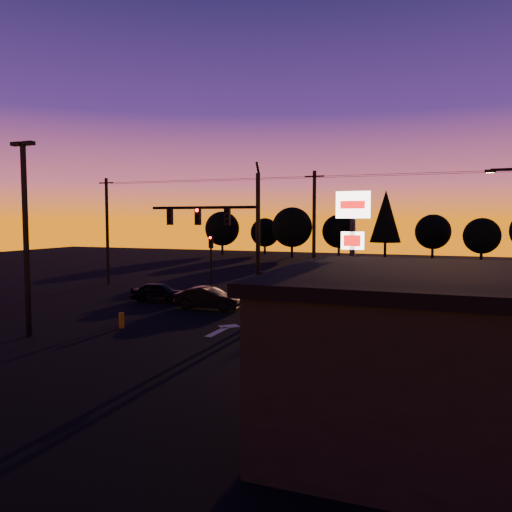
# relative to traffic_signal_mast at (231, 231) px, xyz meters

# --- Properties ---
(ground) EXTENTS (120.00, 120.00, 0.00)m
(ground) POSITION_rel_traffic_signal_mast_xyz_m (0.10, -3.99, -4.94)
(ground) COLOR black
(ground) RESTS_ON ground
(lane_arrow) EXTENTS (1.20, 3.10, 0.01)m
(lane_arrow) POSITION_rel_traffic_signal_mast_xyz_m (0.60, -2.33, -4.93)
(lane_arrow) COLOR beige
(lane_arrow) RESTS_ON ground
(traffic_signal_mast) EXTENTS (6.79, 0.52, 8.58)m
(traffic_signal_mast) POSITION_rel_traffic_signal_mast_xyz_m (0.00, 0.00, 0.00)
(traffic_signal_mast) COLOR black
(traffic_signal_mast) RESTS_ON ground
(secondary_signal) EXTENTS (0.30, 0.31, 4.35)m
(secondary_signal) POSITION_rel_traffic_signal_mast_xyz_m (-4.90, 7.49, -2.07)
(secondary_signal) COLOR black
(secondary_signal) RESTS_ON ground
(parking_lot_light) EXTENTS (1.25, 0.30, 9.14)m
(parking_lot_light) POSITION_rel_traffic_signal_mast_xyz_m (-7.40, -6.99, 0.33)
(parking_lot_light) COLOR black
(parking_lot_light) RESTS_ON ground
(pylon_sign) EXTENTS (1.50, 0.28, 6.80)m
(pylon_sign) POSITION_rel_traffic_signal_mast_xyz_m (7.10, -2.49, -0.02)
(pylon_sign) COLOR black
(pylon_sign) RESTS_ON ground
(utility_pole_0) EXTENTS (1.40, 0.26, 9.00)m
(utility_pole_0) POSITION_rel_traffic_signal_mast_xyz_m (-15.90, 10.01, -0.34)
(utility_pole_0) COLOR black
(utility_pole_0) RESTS_ON ground
(utility_pole_1) EXTENTS (1.40, 0.26, 9.00)m
(utility_pole_1) POSITION_rel_traffic_signal_mast_xyz_m (2.10, 10.01, -0.34)
(utility_pole_1) COLOR black
(utility_pole_1) RESTS_ON ground
(power_wires) EXTENTS (36.00, 1.22, 0.07)m
(power_wires) POSITION_rel_traffic_signal_mast_xyz_m (2.10, 10.01, 3.63)
(power_wires) COLOR black
(power_wires) RESTS_ON ground
(bollard) EXTENTS (0.27, 0.27, 0.80)m
(bollard) POSITION_rel_traffic_signal_mast_xyz_m (-4.37, -3.94, -4.54)
(bollard) COLOR #AA7107
(bollard) RESTS_ON ground
(tree_0) EXTENTS (5.36, 5.36, 6.74)m
(tree_0) POSITION_rel_traffic_signal_mast_xyz_m (-21.90, 46.01, -0.88)
(tree_0) COLOR black
(tree_0) RESTS_ON ground
(tree_1) EXTENTS (4.54, 4.54, 5.71)m
(tree_1) POSITION_rel_traffic_signal_mast_xyz_m (-15.90, 49.01, -1.50)
(tree_1) COLOR black
(tree_1) RESTS_ON ground
(tree_2) EXTENTS (5.77, 5.78, 7.26)m
(tree_2) POSITION_rel_traffic_signal_mast_xyz_m (-9.90, 44.01, -0.57)
(tree_2) COLOR black
(tree_2) RESTS_ON ground
(tree_3) EXTENTS (4.95, 4.95, 6.22)m
(tree_3) POSITION_rel_traffic_signal_mast_xyz_m (-3.90, 48.01, -1.19)
(tree_3) COLOR black
(tree_3) RESTS_ON ground
(tree_4) EXTENTS (4.18, 4.18, 9.50)m
(tree_4) POSITION_rel_traffic_signal_mast_xyz_m (3.10, 45.01, 0.99)
(tree_4) COLOR black
(tree_4) RESTS_ON ground
(tree_5) EXTENTS (4.95, 4.95, 6.22)m
(tree_5) POSITION_rel_traffic_signal_mast_xyz_m (9.10, 50.01, -1.19)
(tree_5) COLOR black
(tree_5) RESTS_ON ground
(tree_6) EXTENTS (4.54, 4.54, 5.71)m
(tree_6) POSITION_rel_traffic_signal_mast_xyz_m (15.10, 44.01, -1.50)
(tree_6) COLOR black
(tree_6) RESTS_ON ground
(car_left) EXTENTS (3.98, 1.96, 1.31)m
(car_left) POSITION_rel_traffic_signal_mast_xyz_m (-6.94, 3.76, -4.28)
(car_left) COLOR black
(car_left) RESTS_ON ground
(car_mid) EXTENTS (4.27, 1.80, 1.37)m
(car_mid) POSITION_rel_traffic_signal_mast_xyz_m (-2.62, 2.48, -4.25)
(car_mid) COLOR black
(car_mid) RESTS_ON ground
(suv_parked) EXTENTS (2.75, 5.07, 1.35)m
(suv_parked) POSITION_rel_traffic_signal_mast_xyz_m (9.19, -6.74, -4.26)
(suv_parked) COLOR black
(suv_parked) RESTS_ON ground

